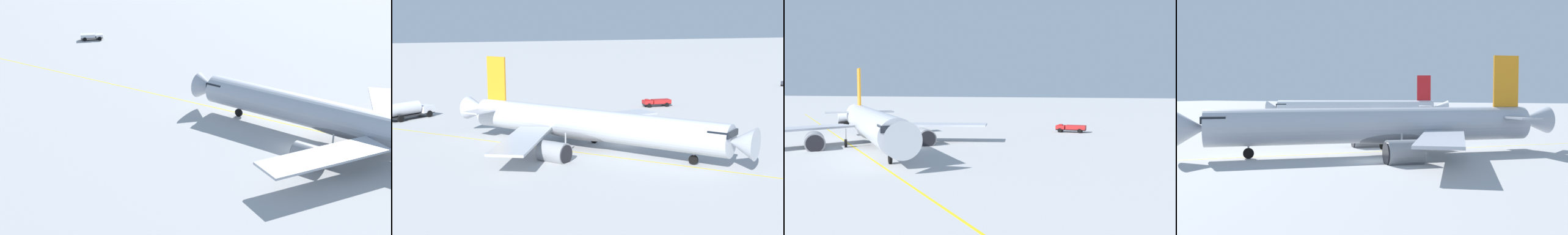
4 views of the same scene
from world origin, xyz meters
TOP-DOWN VIEW (x-y plane):
  - ground_plane at (0.00, 0.00)m, footprint 600.00×600.00m
  - airliner_main at (5.53, 1.38)m, footprint 29.25×35.22m
  - pushback_tug_truck at (-20.57, 63.54)m, footprint 4.76×2.43m
  - taxiway_centreline at (10.83, -1.05)m, footprint 109.32×117.80m

SIDE VIEW (x-z plane):
  - ground_plane at x=0.00m, z-range 0.00..0.00m
  - taxiway_centreline at x=10.83m, z-range 0.00..0.01m
  - pushback_tug_truck at x=-20.57m, z-range 0.15..1.45m
  - airliner_main at x=5.53m, z-range -2.76..8.70m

